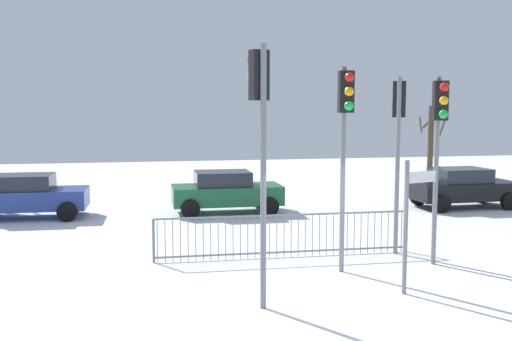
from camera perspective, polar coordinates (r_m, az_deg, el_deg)
name	(u,v)px	position (r m, az deg, el deg)	size (l,w,h in m)	color
ground_plane	(322,295)	(11.91, 6.44, -11.93)	(60.00, 60.00, 0.00)	white
traffic_light_foreground_right	(345,123)	(12.96, 8.64, 4.57)	(0.34, 0.57, 4.57)	slate
traffic_light_rear_right	(399,125)	(15.19, 13.65, 4.32)	(0.40, 0.53, 4.44)	slate
traffic_light_mid_left	(439,128)	(14.10, 17.33, 3.94)	(0.36, 0.56, 4.39)	slate
traffic_light_foreground_left	(260,117)	(10.65, 0.36, 5.24)	(0.37, 0.55, 4.81)	slate
direction_sign_post	(408,219)	(11.98, 14.56, -4.55)	(0.76, 0.27, 2.67)	slate
pedestrian_guard_railing	(284,235)	(14.63, 2.73, -6.25)	(6.42, 0.21, 1.07)	slate
car_green_near	(226,191)	(20.68, -2.95, -2.01)	(3.82, 1.95, 1.47)	#195933
car_blue_trailing	(27,195)	(21.09, -21.29, -2.26)	(3.85, 2.02, 1.47)	navy
car_black_far	(462,187)	(23.02, 19.36, -1.52)	(3.82, 1.96, 1.47)	black
bare_tree_left	(431,141)	(31.50, 16.56, 2.77)	(1.50, 1.48, 3.78)	#473828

